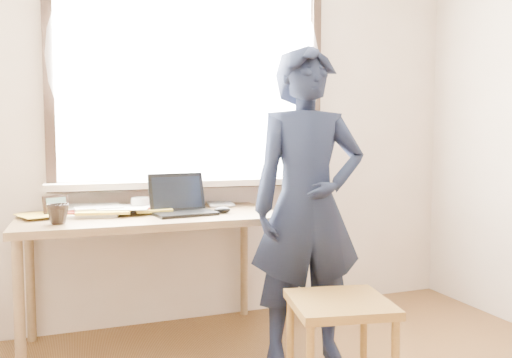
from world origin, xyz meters
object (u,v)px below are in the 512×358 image
object	(u,v)px
mug_white	(140,204)
person	(308,207)
desk	(151,228)
mug_dark	(58,214)
laptop	(181,204)
work_chair	(340,314)

from	to	relation	value
mug_white	person	size ratio (longest dim) A/B	0.06
desk	person	distance (m)	0.92
desk	mug_dark	xyz separation A→B (m)	(-0.49, -0.18, 0.13)
mug_dark	laptop	bearing A→B (deg)	12.82
mug_dark	person	bearing A→B (deg)	-13.93
mug_dark	work_chair	size ratio (longest dim) A/B	0.21
desk	work_chair	bearing A→B (deg)	-49.70
desk	laptop	distance (m)	0.22
desk	mug_white	bearing A→B (deg)	107.98
work_chair	person	bearing A→B (deg)	87.42
work_chair	desk	bearing A→B (deg)	130.30
mug_white	person	bearing A→B (deg)	-37.84
desk	work_chair	xyz separation A→B (m)	(0.75, -0.88, -0.31)
laptop	person	world-z (taller)	person
mug_dark	person	world-z (taller)	person
desk	person	size ratio (longest dim) A/B	0.85
laptop	work_chair	distance (m)	1.12
mug_white	person	world-z (taller)	person
person	mug_dark	bearing A→B (deg)	175.01
mug_dark	work_chair	xyz separation A→B (m)	(1.24, -0.70, -0.44)
work_chair	laptop	bearing A→B (deg)	124.13
laptop	mug_dark	xyz separation A→B (m)	(-0.66, -0.15, -0.00)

